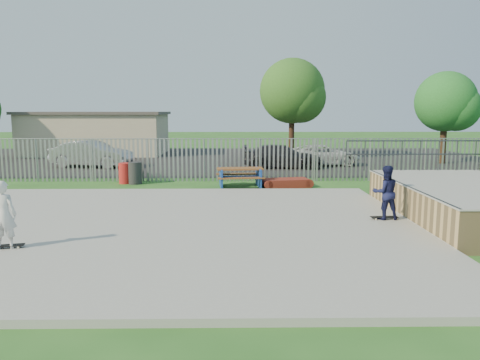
{
  "coord_description": "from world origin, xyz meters",
  "views": [
    {
      "loc": [
        2.39,
        -12.75,
        3.3
      ],
      "look_at": [
        2.59,
        2.0,
        1.1
      ],
      "focal_mm": 35.0,
      "sensor_mm": 36.0,
      "label": 1
    }
  ],
  "objects_px": {
    "trash_bin_grey": "(135,173)",
    "skater_white": "(3,215)",
    "skater_navy": "(385,192)",
    "trash_bin_red": "(125,173)",
    "car_dark": "(282,156)",
    "car_silver": "(92,154)",
    "funbox": "(286,183)",
    "car_white": "(322,155)",
    "tree_mid": "(292,91)",
    "tree_right": "(445,102)",
    "picnic_table": "(240,177)"
  },
  "relations": [
    {
      "from": "tree_mid",
      "to": "skater_white",
      "type": "height_order",
      "value": "tree_mid"
    },
    {
      "from": "tree_mid",
      "to": "trash_bin_red",
      "type": "bearing_deg",
      "value": -128.65
    },
    {
      "from": "car_silver",
      "to": "car_white",
      "type": "height_order",
      "value": "car_silver"
    },
    {
      "from": "car_white",
      "to": "funbox",
      "type": "bearing_deg",
      "value": 150.94
    },
    {
      "from": "trash_bin_red",
      "to": "car_white",
      "type": "height_order",
      "value": "car_white"
    },
    {
      "from": "trash_bin_grey",
      "to": "skater_white",
      "type": "xyz_separation_m",
      "value": [
        -0.81,
        -10.47,
        0.44
      ]
    },
    {
      "from": "picnic_table",
      "to": "tree_right",
      "type": "relative_size",
      "value": 0.37
    },
    {
      "from": "trash_bin_grey",
      "to": "tree_right",
      "type": "distance_m",
      "value": 19.52
    },
    {
      "from": "trash_bin_grey",
      "to": "car_silver",
      "type": "bearing_deg",
      "value": 121.41
    },
    {
      "from": "skater_white",
      "to": "car_white",
      "type": "bearing_deg",
      "value": -123.3
    },
    {
      "from": "skater_navy",
      "to": "skater_white",
      "type": "distance_m",
      "value": 10.07
    },
    {
      "from": "picnic_table",
      "to": "trash_bin_grey",
      "type": "height_order",
      "value": "trash_bin_grey"
    },
    {
      "from": "car_dark",
      "to": "tree_right",
      "type": "relative_size",
      "value": 0.8
    },
    {
      "from": "funbox",
      "to": "skater_white",
      "type": "xyz_separation_m",
      "value": [
        -7.56,
        -9.51,
        0.76
      ]
    },
    {
      "from": "car_dark",
      "to": "tree_mid",
      "type": "relative_size",
      "value": 0.67
    },
    {
      "from": "skater_white",
      "to": "car_dark",
      "type": "bearing_deg",
      "value": -118.36
    },
    {
      "from": "trash_bin_red",
      "to": "skater_navy",
      "type": "bearing_deg",
      "value": -39.95
    },
    {
      "from": "car_silver",
      "to": "tree_right",
      "type": "height_order",
      "value": "tree_right"
    },
    {
      "from": "picnic_table",
      "to": "car_white",
      "type": "relative_size",
      "value": 0.47
    },
    {
      "from": "trash_bin_grey",
      "to": "car_dark",
      "type": "distance_m",
      "value": 9.26
    },
    {
      "from": "skater_navy",
      "to": "tree_mid",
      "type": "bearing_deg",
      "value": -91.98
    },
    {
      "from": "trash_bin_grey",
      "to": "tree_mid",
      "type": "relative_size",
      "value": 0.15
    },
    {
      "from": "tree_right",
      "to": "funbox",
      "type": "bearing_deg",
      "value": -140.26
    },
    {
      "from": "trash_bin_grey",
      "to": "car_white",
      "type": "bearing_deg",
      "value": 35.27
    },
    {
      "from": "trash_bin_red",
      "to": "car_white",
      "type": "distance_m",
      "value": 12.29
    },
    {
      "from": "picnic_table",
      "to": "skater_white",
      "type": "relative_size",
      "value": 1.33
    },
    {
      "from": "car_silver",
      "to": "car_dark",
      "type": "bearing_deg",
      "value": -81.77
    },
    {
      "from": "trash_bin_grey",
      "to": "skater_white",
      "type": "bearing_deg",
      "value": -94.4
    },
    {
      "from": "trash_bin_red",
      "to": "skater_white",
      "type": "bearing_deg",
      "value": -91.7
    },
    {
      "from": "car_silver",
      "to": "funbox",
      "type": "bearing_deg",
      "value": -113.59
    },
    {
      "from": "trash_bin_grey",
      "to": "car_white",
      "type": "distance_m",
      "value": 11.98
    },
    {
      "from": "picnic_table",
      "to": "car_silver",
      "type": "relative_size",
      "value": 0.45
    },
    {
      "from": "car_dark",
      "to": "skater_navy",
      "type": "bearing_deg",
      "value": -168.62
    },
    {
      "from": "car_white",
      "to": "skater_navy",
      "type": "relative_size",
      "value": 2.84
    },
    {
      "from": "tree_right",
      "to": "trash_bin_red",
      "type": "bearing_deg",
      "value": -156.53
    },
    {
      "from": "picnic_table",
      "to": "funbox",
      "type": "xyz_separation_m",
      "value": [
        2.02,
        -0.07,
        -0.24
      ]
    },
    {
      "from": "trash_bin_grey",
      "to": "tree_mid",
      "type": "bearing_deg",
      "value": 53.31
    },
    {
      "from": "funbox",
      "to": "tree_mid",
      "type": "distance_m",
      "value": 13.19
    },
    {
      "from": "tree_right",
      "to": "skater_navy",
      "type": "distance_m",
      "value": 18.11
    },
    {
      "from": "trash_bin_grey",
      "to": "tree_mid",
      "type": "distance_m",
      "value": 14.73
    },
    {
      "from": "car_white",
      "to": "picnic_table",
      "type": "bearing_deg",
      "value": 139.04
    },
    {
      "from": "trash_bin_red",
      "to": "trash_bin_grey",
      "type": "distance_m",
      "value": 0.52
    },
    {
      "from": "trash_bin_grey",
      "to": "tree_right",
      "type": "height_order",
      "value": "tree_right"
    },
    {
      "from": "skater_navy",
      "to": "trash_bin_red",
      "type": "bearing_deg",
      "value": -43.17
    },
    {
      "from": "car_white",
      "to": "skater_navy",
      "type": "distance_m",
      "value": 14.62
    },
    {
      "from": "funbox",
      "to": "tree_mid",
      "type": "relative_size",
      "value": 0.29
    },
    {
      "from": "car_dark",
      "to": "tree_mid",
      "type": "bearing_deg",
      "value": -7.68
    },
    {
      "from": "car_silver",
      "to": "car_white",
      "type": "xyz_separation_m",
      "value": [
        13.58,
        0.68,
        -0.15
      ]
    },
    {
      "from": "car_dark",
      "to": "skater_navy",
      "type": "relative_size",
      "value": 2.88
    },
    {
      "from": "skater_white",
      "to": "funbox",
      "type": "bearing_deg",
      "value": -130.45
    }
  ]
}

